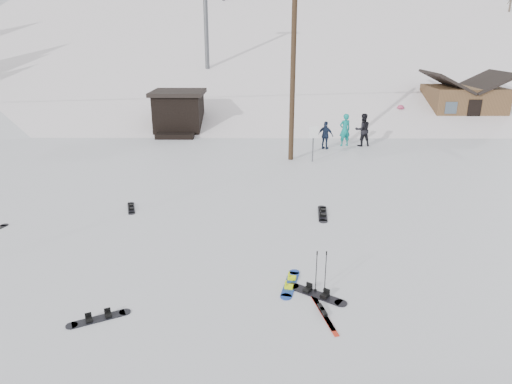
{
  "coord_description": "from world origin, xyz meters",
  "views": [
    {
      "loc": [
        0.34,
        -9.3,
        6.27
      ],
      "look_at": [
        0.24,
        4.7,
        1.4
      ],
      "focal_mm": 32.0,
      "sensor_mm": 36.0,
      "label": 1
    }
  ],
  "objects_px": {
    "cabin": "(462,104)",
    "hero_skis": "(322,311)",
    "hero_snowboard": "(290,283)",
    "utility_pole": "(293,68)"
  },
  "relations": [
    {
      "from": "utility_pole",
      "to": "hero_snowboard",
      "type": "height_order",
      "value": "utility_pole"
    },
    {
      "from": "utility_pole",
      "to": "hero_snowboard",
      "type": "xyz_separation_m",
      "value": [
        -0.83,
        -12.71,
        -4.65
      ]
    },
    {
      "from": "hero_snowboard",
      "to": "hero_skis",
      "type": "height_order",
      "value": "hero_snowboard"
    },
    {
      "from": "hero_snowboard",
      "to": "hero_skis",
      "type": "distance_m",
      "value": 1.44
    },
    {
      "from": "cabin",
      "to": "hero_snowboard",
      "type": "height_order",
      "value": "cabin"
    },
    {
      "from": "hero_snowboard",
      "to": "hero_skis",
      "type": "relative_size",
      "value": 0.82
    },
    {
      "from": "utility_pole",
      "to": "hero_skis",
      "type": "xyz_separation_m",
      "value": [
        -0.14,
        -13.98,
        -4.65
      ]
    },
    {
      "from": "cabin",
      "to": "hero_skis",
      "type": "relative_size",
      "value": 2.85
    },
    {
      "from": "utility_pole",
      "to": "cabin",
      "type": "height_order",
      "value": "utility_pole"
    },
    {
      "from": "hero_snowboard",
      "to": "hero_skis",
      "type": "bearing_deg",
      "value": -138.23
    }
  ]
}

